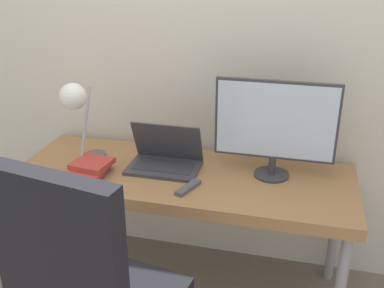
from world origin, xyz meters
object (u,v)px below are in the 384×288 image
at_px(laptop, 165,159).
at_px(monitor, 275,124).
at_px(desk_lamp, 76,103).
at_px(game_controller, 81,175).
at_px(book_stack, 90,168).

xyz_separation_m(laptop, monitor, (0.55, 0.04, 0.23)).
relative_size(desk_lamp, game_controller, 3.46).
distance_m(monitor, game_controller, 0.98).
xyz_separation_m(laptop, book_stack, (-0.34, -0.17, -0.01)).
height_order(monitor, desk_lamp, monitor).
height_order(desk_lamp, book_stack, desk_lamp).
xyz_separation_m(desk_lamp, game_controller, (0.05, -0.11, -0.34)).
xyz_separation_m(monitor, game_controller, (-0.91, -0.27, -0.25)).
bearing_deg(desk_lamp, game_controller, -65.18).
height_order(laptop, book_stack, laptop).
distance_m(book_stack, game_controller, 0.06).
distance_m(desk_lamp, game_controller, 0.36).
height_order(monitor, book_stack, monitor).
distance_m(monitor, desk_lamp, 0.98).
bearing_deg(laptop, book_stack, -153.40).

